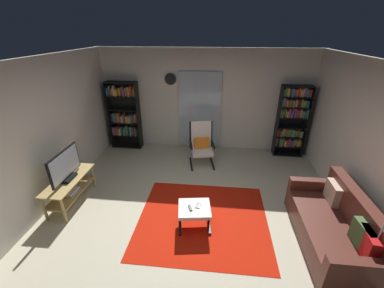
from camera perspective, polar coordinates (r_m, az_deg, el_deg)
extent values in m
plane|color=#BCB499|center=(4.46, 0.45, -16.74)|extent=(7.02, 7.02, 0.00)
cube|color=silver|center=(6.42, 3.09, 10.14)|extent=(5.60, 0.06, 2.60)
cube|color=silver|center=(4.77, -33.74, 0.14)|extent=(0.06, 6.00, 2.60)
cube|color=silver|center=(4.40, 38.20, -3.06)|extent=(0.06, 6.00, 2.60)
cube|color=silver|center=(6.44, 1.84, 7.88)|extent=(1.10, 0.01, 2.00)
cube|color=red|center=(4.42, 2.57, -17.21)|extent=(2.21, 2.00, 0.01)
cube|color=tan|center=(5.02, -27.08, -7.44)|extent=(0.45, 1.16, 0.02)
cube|color=tan|center=(5.16, -26.48, -9.98)|extent=(0.41, 1.10, 0.02)
cylinder|color=tan|center=(4.72, -27.95, -13.67)|extent=(0.05, 0.05, 0.49)
cylinder|color=tan|center=(5.44, -22.18, -7.00)|extent=(0.05, 0.05, 0.49)
cylinder|color=tan|center=(4.91, -31.40, -12.94)|extent=(0.05, 0.05, 0.49)
cylinder|color=tan|center=(5.61, -25.32, -6.63)|extent=(0.05, 0.05, 0.49)
cube|color=silver|center=(5.09, -26.99, -10.00)|extent=(0.27, 0.28, 0.07)
cube|color=black|center=(5.00, -27.16, -7.09)|extent=(0.20, 0.32, 0.05)
cube|color=black|center=(4.87, -27.81, -4.30)|extent=(0.04, 0.85, 0.51)
cube|color=silver|center=(4.86, -27.60, -4.32)|extent=(0.01, 0.80, 0.46)
cube|color=black|center=(6.89, -18.68, 6.39)|extent=(0.02, 0.30, 1.80)
cube|color=black|center=(6.60, -12.38, 6.35)|extent=(0.02, 0.30, 1.80)
cube|color=black|center=(6.86, -15.19, 6.78)|extent=(0.81, 0.02, 1.80)
cube|color=black|center=(7.06, -14.77, -0.38)|extent=(0.77, 0.28, 0.02)
cube|color=black|center=(6.92, -15.08, 2.17)|extent=(0.77, 0.28, 0.02)
cube|color=black|center=(6.79, -15.42, 4.95)|extent=(0.77, 0.28, 0.02)
cube|color=black|center=(6.68, -15.78, 7.84)|extent=(0.77, 0.28, 0.02)
cube|color=black|center=(6.59, -16.15, 10.81)|extent=(0.77, 0.28, 0.02)
cube|color=black|center=(6.51, -16.52, 13.72)|extent=(0.77, 0.28, 0.02)
cube|color=teal|center=(7.01, -17.94, 3.04)|extent=(0.03, 0.14, 0.20)
cube|color=#943893|center=(7.00, -17.63, 3.10)|extent=(0.04, 0.24, 0.21)
cube|color=brown|center=(7.00, -17.23, 3.00)|extent=(0.03, 0.20, 0.17)
cube|color=red|center=(6.97, -17.00, 3.23)|extent=(0.03, 0.23, 0.23)
cube|color=brown|center=(6.94, -16.78, 2.96)|extent=(0.04, 0.19, 0.19)
cube|color=gold|center=(6.93, -16.39, 2.95)|extent=(0.03, 0.22, 0.19)
cube|color=#3456B4|center=(6.90, -16.06, 3.13)|extent=(0.04, 0.17, 0.24)
cube|color=#2F57A9|center=(6.91, -15.61, 2.90)|extent=(0.03, 0.15, 0.17)
cube|color=#378E3B|center=(6.87, -15.38, 3.06)|extent=(0.03, 0.21, 0.23)
cube|color=olive|center=(6.86, -15.01, 3.15)|extent=(0.04, 0.11, 0.25)
cube|color=#2E56A2|center=(6.88, -14.59, 2.96)|extent=(0.02, 0.23, 0.18)
cube|color=#1D1934|center=(6.85, -14.40, 2.84)|extent=(0.03, 0.12, 0.17)
cube|color=#32904A|center=(6.82, -14.04, 3.20)|extent=(0.04, 0.24, 0.26)
cube|color=purple|center=(6.81, -13.67, 2.97)|extent=(0.04, 0.14, 0.21)
cube|color=#222C1D|center=(6.79, -13.33, 3.19)|extent=(0.03, 0.16, 0.26)
cube|color=brown|center=(6.77, -12.97, 2.98)|extent=(0.04, 0.22, 0.22)
cube|color=#17301D|center=(6.77, -12.58, 2.76)|extent=(0.04, 0.16, 0.17)
cube|color=#2E272A|center=(6.90, -18.28, 5.89)|extent=(0.03, 0.11, 0.21)
cube|color=#2C63AA|center=(6.88, -17.87, 6.02)|extent=(0.04, 0.16, 0.23)
cube|color=#41814F|center=(6.86, -17.53, 6.04)|extent=(0.04, 0.18, 0.24)
cube|color=brown|center=(6.83, -17.19, 5.86)|extent=(0.03, 0.23, 0.21)
cube|color=orange|center=(6.83, -16.84, 6.09)|extent=(0.03, 0.21, 0.25)
cube|color=#9D4886|center=(6.83, -16.55, 5.70)|extent=(0.03, 0.14, 0.16)
cube|color=#954286|center=(6.80, -16.24, 5.71)|extent=(0.04, 0.18, 0.17)
cube|color=beige|center=(6.77, -15.99, 5.71)|extent=(0.03, 0.19, 0.18)
cube|color=brown|center=(6.75, -15.63, 5.97)|extent=(0.03, 0.17, 0.24)
cube|color=#9D3193|center=(6.74, -15.26, 5.65)|extent=(0.03, 0.11, 0.17)
cube|color=gold|center=(6.73, -14.91, 5.71)|extent=(0.03, 0.19, 0.18)
cube|color=gold|center=(6.71, -14.58, 5.66)|extent=(0.02, 0.18, 0.17)
cube|color=orange|center=(6.70, -14.33, 5.69)|extent=(0.03, 0.18, 0.18)
cube|color=#285CA6|center=(6.68, -14.05, 5.92)|extent=(0.03, 0.22, 0.23)
cube|color=brown|center=(6.67, -13.77, 5.73)|extent=(0.02, 0.19, 0.20)
cube|color=#345BB5|center=(6.66, -13.45, 5.75)|extent=(0.02, 0.11, 0.20)
cube|color=olive|center=(6.67, -13.11, 5.94)|extent=(0.03, 0.14, 0.23)
cube|color=#C23136|center=(6.63, -12.87, 6.06)|extent=(0.02, 0.14, 0.27)
cube|color=#2C67B9|center=(6.71, -19.05, 11.61)|extent=(0.04, 0.21, 0.19)
cube|color=#3E784F|center=(6.69, -18.70, 11.84)|extent=(0.03, 0.18, 0.25)
cube|color=red|center=(6.68, -18.32, 11.50)|extent=(0.02, 0.17, 0.16)
cube|color=orange|center=(6.64, -18.17, 11.62)|extent=(0.02, 0.13, 0.20)
cube|color=beige|center=(6.63, -17.89, 11.91)|extent=(0.03, 0.12, 0.26)
cube|color=beige|center=(6.63, -17.51, 11.58)|extent=(0.04, 0.20, 0.18)
cube|color=gold|center=(6.61, -17.16, 11.54)|extent=(0.02, 0.20, 0.17)
cube|color=orange|center=(6.60, -16.74, 11.61)|extent=(0.04, 0.11, 0.17)
cube|color=orange|center=(6.55, -16.49, 11.71)|extent=(0.02, 0.17, 0.21)
cube|color=#3267AB|center=(6.57, -16.12, 11.80)|extent=(0.03, 0.13, 0.21)
cube|color=brown|center=(6.53, -15.95, 11.91)|extent=(0.03, 0.12, 0.25)
cube|color=#8B3B87|center=(6.52, -15.60, 11.68)|extent=(0.03, 0.22, 0.20)
cube|color=#A3A03F|center=(6.52, -15.24, 11.82)|extent=(0.03, 0.12, 0.21)
cube|color=brown|center=(6.51, -14.85, 11.86)|extent=(0.04, 0.19, 0.22)
cube|color=#A28838|center=(6.47, -14.52, 11.93)|extent=(0.04, 0.22, 0.24)
cube|color=red|center=(6.45, -14.24, 11.92)|extent=(0.02, 0.12, 0.24)
cube|color=red|center=(6.45, -13.99, 12.04)|extent=(0.03, 0.20, 0.26)
cube|color=#2C8D4B|center=(6.44, -13.60, 11.62)|extent=(0.03, 0.10, 0.17)
cube|color=orange|center=(6.43, -13.37, 11.95)|extent=(0.02, 0.16, 0.24)
cube|color=black|center=(6.44, 19.41, 5.00)|extent=(0.02, 0.30, 1.80)
cube|color=black|center=(6.64, 25.26, 4.58)|extent=(0.02, 0.30, 1.80)
cube|color=black|center=(6.66, 22.08, 5.23)|extent=(0.71, 0.02, 1.80)
cube|color=black|center=(6.86, 21.17, -2.11)|extent=(0.68, 0.28, 0.02)
cube|color=black|center=(6.76, 21.49, -0.29)|extent=(0.68, 0.28, 0.02)
cube|color=black|center=(6.66, 21.84, 1.70)|extent=(0.68, 0.28, 0.02)
cube|color=black|center=(6.57, 22.20, 3.75)|extent=(0.68, 0.28, 0.02)
cube|color=black|center=(6.49, 22.57, 5.85)|extent=(0.68, 0.28, 0.02)
cube|color=black|center=(6.41, 22.95, 8.01)|extent=(0.68, 0.28, 0.02)
cube|color=black|center=(6.35, 23.35, 10.21)|extent=(0.68, 0.28, 0.02)
cube|color=black|center=(6.30, 23.73, 12.31)|extent=(0.68, 0.28, 0.02)
cube|color=brown|center=(6.63, 19.14, 0.68)|extent=(0.04, 0.18, 0.21)
cube|color=#18242C|center=(6.65, 19.48, 0.77)|extent=(0.03, 0.17, 0.23)
cube|color=brown|center=(6.64, 19.87, 0.66)|extent=(0.04, 0.23, 0.22)
cube|color=#2E8C40|center=(6.66, 20.21, 0.55)|extent=(0.04, 0.21, 0.20)
cube|color=teal|center=(6.68, 20.54, 0.63)|extent=(0.04, 0.15, 0.21)
cube|color=gold|center=(6.69, 20.92, 0.34)|extent=(0.03, 0.18, 0.16)
cube|color=red|center=(6.70, 21.14, 0.38)|extent=(0.02, 0.24, 0.16)
cube|color=brown|center=(6.71, 21.40, 0.36)|extent=(0.03, 0.20, 0.16)
cube|color=purple|center=(6.73, 21.67, 0.64)|extent=(0.03, 0.22, 0.22)
cube|color=#9C308F|center=(6.72, 21.98, 0.41)|extent=(0.02, 0.19, 0.19)
cube|color=red|center=(6.76, 22.19, 0.39)|extent=(0.04, 0.21, 0.16)
cube|color=#30784C|center=(6.74, 22.63, 0.40)|extent=(0.03, 0.21, 0.20)
cube|color=beige|center=(6.78, 22.92, 0.42)|extent=(0.04, 0.13, 0.18)
cube|color=beige|center=(6.80, 23.18, 0.36)|extent=(0.02, 0.11, 0.16)
cube|color=gold|center=(6.80, 23.47, 0.33)|extent=(0.03, 0.21, 0.16)
cube|color=gold|center=(6.81, 23.83, 0.43)|extent=(0.04, 0.14, 0.19)
cube|color=brown|center=(6.83, 24.10, 0.28)|extent=(0.02, 0.19, 0.16)
cube|color=red|center=(6.53, 19.45, 2.55)|extent=(0.04, 0.13, 0.18)
cube|color=#2E282E|center=(6.55, 19.79, 2.76)|extent=(0.03, 0.14, 0.22)
cube|color=#40853F|center=(6.58, 20.13, 2.51)|extent=(0.04, 0.20, 0.16)
cube|color=#A89C34|center=(6.56, 20.64, 2.62)|extent=(0.04, 0.12, 0.21)
cube|color=red|center=(6.59, 21.05, 2.68)|extent=(0.04, 0.10, 0.22)
cube|color=#2E894E|center=(6.62, 21.47, 2.61)|extent=(0.04, 0.16, 0.19)
cube|color=olive|center=(6.62, 21.84, 2.55)|extent=(0.02, 0.12, 0.19)
cube|color=#3E7D3E|center=(6.62, 22.22, 2.52)|extent=(0.04, 0.15, 0.20)
cube|color=teal|center=(6.64, 22.65, 2.44)|extent=(0.04, 0.16, 0.19)
cube|color=#CF3738|center=(6.68, 22.99, 2.42)|extent=(0.03, 0.11, 0.17)
cube|color=#AA9134|center=(6.69, 23.29, 2.36)|extent=(0.04, 0.11, 0.16)
cube|color=brown|center=(6.70, 23.66, 2.57)|extent=(0.03, 0.13, 0.22)
cube|color=teal|center=(6.71, 23.94, 2.32)|extent=(0.03, 0.22, 0.16)
cube|color=olive|center=(6.71, 24.25, 2.28)|extent=(0.03, 0.22, 0.17)
cube|color=#A99634|center=(6.38, 20.03, 7.01)|extent=(0.03, 0.22, 0.20)
cube|color=#388044|center=(6.37, 20.39, 6.74)|extent=(0.02, 0.23, 0.17)
cube|color=red|center=(6.41, 20.70, 7.01)|extent=(0.03, 0.15, 0.21)
cube|color=#41874B|center=(6.42, 21.04, 6.91)|extent=(0.03, 0.19, 0.19)
cube|color=gold|center=(6.41, 21.43, 6.62)|extent=(0.03, 0.17, 0.15)
cube|color=#963F94|center=(6.41, 21.89, 6.87)|extent=(0.04, 0.17, 0.22)
cube|color=#3666B8|center=(6.43, 22.26, 6.58)|extent=(0.02, 0.22, 0.16)
cube|color=red|center=(6.45, 22.53, 6.87)|extent=(0.02, 0.17, 0.22)
cube|color=#90368E|center=(6.46, 22.88, 6.85)|extent=(0.03, 0.21, 0.23)
cube|color=brown|center=(6.48, 23.19, 6.75)|extent=(0.03, 0.13, 0.20)
cube|color=#983C84|center=(6.48, 23.47, 6.68)|extent=(0.03, 0.15, 0.20)
cube|color=#C53F2C|center=(6.50, 23.79, 6.60)|extent=(0.03, 0.15, 0.18)
cube|color=#9D9B3E|center=(6.52, 24.15, 6.74)|extent=(0.04, 0.17, 0.21)
cube|color=teal|center=(6.51, 24.54, 6.46)|extent=(0.03, 0.18, 0.18)
cube|color=brown|center=(6.55, 24.69, 6.50)|extent=(0.02, 0.23, 0.17)
cube|color=#2E65B4|center=(6.56, 25.03, 6.52)|extent=(0.03, 0.19, 0.18)
cube|color=#2F894D|center=(6.54, 25.37, 6.54)|extent=(0.03, 0.21, 0.21)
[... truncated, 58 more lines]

